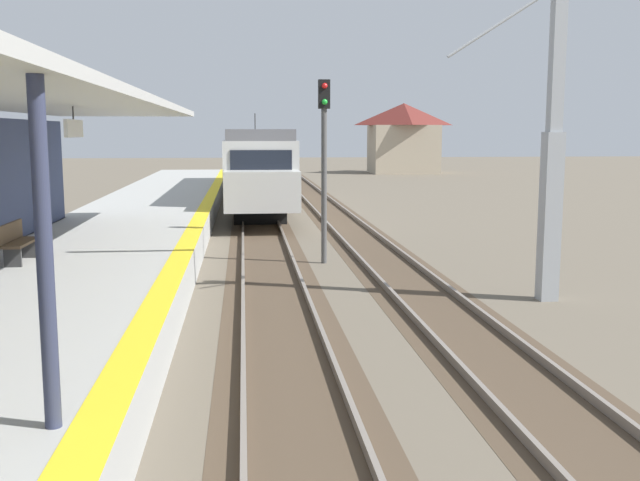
{
  "coord_description": "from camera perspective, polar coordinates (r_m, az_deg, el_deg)",
  "views": [
    {
      "loc": [
        1.22,
        -2.08,
        3.74
      ],
      "look_at": [
        2.38,
        9.12,
        2.1
      ],
      "focal_mm": 41.75,
      "sensor_mm": 36.0,
      "label": 1
    }
  ],
  "objects": [
    {
      "name": "approaching_train",
      "position": [
        36.86,
        -4.85,
        5.83
      ],
      "size": [
        2.93,
        19.6,
        4.76
      ],
      "color": "silver",
      "rests_on": "ground"
    },
    {
      "name": "platform_bench",
      "position": [
        17.64,
        -22.22,
        -0.04
      ],
      "size": [
        0.45,
        1.6,
        0.88
      ],
      "color": "brown",
      "rests_on": "station_platform"
    },
    {
      "name": "station_platform",
      "position": [
        18.75,
        -17.25,
        -2.19
      ],
      "size": [
        5.0,
        80.0,
        0.91
      ],
      "color": "#A8A8A3",
      "rests_on": "ground"
    },
    {
      "name": "track_pair_middle",
      "position": [
        22.76,
        4.51,
        -1.07
      ],
      "size": [
        2.34,
        120.0,
        0.16
      ],
      "color": "#4C3D2D",
      "rests_on": "ground"
    },
    {
      "name": "catenary_pylon_far_side",
      "position": [
        17.05,
        16.52,
        7.48
      ],
      "size": [
        5.0,
        0.4,
        7.5
      ],
      "color": "#9EA3A8",
      "rests_on": "ground"
    },
    {
      "name": "rail_signal_post",
      "position": [
        21.16,
        0.31,
        6.81
      ],
      "size": [
        0.32,
        0.34,
        5.2
      ],
      "color": "#4C4C4C",
      "rests_on": "ground"
    },
    {
      "name": "track_pair_nearest_platform",
      "position": [
        22.4,
        -4.08,
        -1.22
      ],
      "size": [
        2.34,
        120.0,
        0.16
      ],
      "color": "#4C3D2D",
      "rests_on": "ground"
    },
    {
      "name": "distant_trackside_house",
      "position": [
        69.8,
        6.41,
        7.91
      ],
      "size": [
        6.6,
        5.28,
        6.4
      ],
      "color": "tan",
      "rests_on": "ground"
    }
  ]
}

